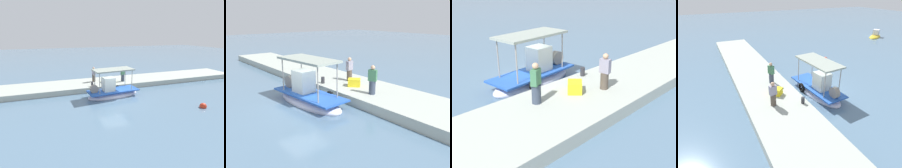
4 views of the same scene
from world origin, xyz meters
The scene contains 7 objects.
ground_plane centered at (0.00, 0.00, 0.00)m, with size 120.00×120.00×0.00m, color slate.
dock_quay centered at (0.00, -4.12, 0.28)m, with size 36.00×4.07×0.56m, color #ABB2A7.
main_fishing_boat centered at (0.02, -0.39, 0.48)m, with size 5.32×2.26×3.07m.
fisherman_near_bollard centered at (0.91, -4.41, 1.33)m, with size 0.42×0.51×1.69m.
fisherman_by_crate centered at (-2.30, -3.37, 1.35)m, with size 0.56×0.52×1.74m.
mooring_bollard centered at (1.54, -2.54, 0.78)m, with size 0.24×0.24×0.45m, color #2D2D33.
cargo_crate centered at (-0.35, -3.72, 0.81)m, with size 0.80×0.64×0.51m, color yellow.
Camera 2 is at (-11.99, 7.07, 5.04)m, focal length 39.86 mm.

